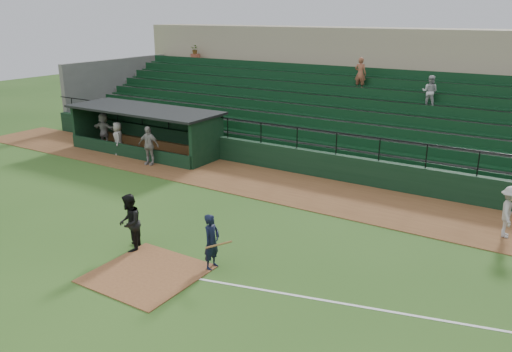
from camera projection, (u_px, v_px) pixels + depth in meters
The scene contains 12 objects.
ground at pixel (170, 261), 15.85m from camera, with size 90.00×90.00×0.00m, color #2D531B.
warning_track at pixel (293, 188), 22.28m from camera, with size 40.00×4.00×0.03m, color brown.
home_plate_dirt at pixel (147, 274), 15.04m from camera, with size 3.00×3.00×0.03m, color brown.
foul_line at pixel (446, 321), 12.75m from camera, with size 18.00×0.09×0.01m, color white.
stadium_structure at pixel (366, 107), 28.39m from camera, with size 38.00×13.08×6.40m.
dugout at pixel (150, 127), 28.09m from camera, with size 8.90×3.20×2.42m.
batter_at_plate at pixel (212, 242), 15.14m from camera, with size 1.02×0.69×1.73m.
umpire at pixel (130, 223), 16.29m from camera, with size 0.92×0.72×1.89m, color black.
runner at pixel (509, 212), 17.21m from camera, with size 1.16×0.67×1.80m, color #ABA6A0.
dugout_player_a at pixel (149, 145), 25.47m from camera, with size 1.14×0.48×1.95m, color #9F9994.
dugout_player_b at pixel (118, 138), 27.36m from camera, with size 0.85×0.56×1.75m, color #A29D98.
dugout_player_c at pixel (104, 129), 29.14m from camera, with size 1.75×0.56×1.89m, color #AAA49F.
Camera 1 is at (9.89, -10.65, 7.35)m, focal length 35.92 mm.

